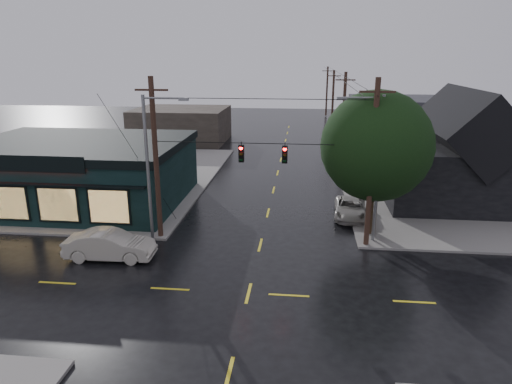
# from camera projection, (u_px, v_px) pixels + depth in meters

# --- Properties ---
(ground_plane) EXTENTS (160.00, 160.00, 0.00)m
(ground_plane) POSITION_uv_depth(u_px,v_px,m) (249.00, 293.00, 22.61)
(ground_plane) COLOR black
(sidewalk_nw) EXTENTS (28.00, 28.00, 0.15)m
(sidewalk_nw) POSITION_uv_depth(u_px,v_px,m) (67.00, 177.00, 43.64)
(sidewalk_nw) COLOR gray
(sidewalk_nw) RESTS_ON ground
(sidewalk_ne) EXTENTS (28.00, 28.00, 0.15)m
(sidewalk_ne) POSITION_uv_depth(u_px,v_px,m) (505.00, 190.00, 39.60)
(sidewalk_ne) COLOR gray
(sidewalk_ne) RESTS_ON ground
(pizza_shop) EXTENTS (16.30, 12.34, 4.90)m
(pizza_shop) POSITION_uv_depth(u_px,v_px,m) (79.00, 171.00, 35.70)
(pizza_shop) COLOR black
(pizza_shop) RESTS_ON ground
(ne_building) EXTENTS (12.60, 11.60, 8.75)m
(ne_building) POSITION_uv_depth(u_px,v_px,m) (463.00, 145.00, 35.97)
(ne_building) COLOR black
(ne_building) RESTS_ON ground
(corner_tree) EXTENTS (6.95, 6.95, 9.22)m
(corner_tree) POSITION_uv_depth(u_px,v_px,m) (376.00, 146.00, 28.32)
(corner_tree) COLOR black
(corner_tree) RESTS_ON ground
(utility_pole_nw) EXTENTS (2.00, 0.32, 10.15)m
(utility_pole_nw) POSITION_uv_depth(u_px,v_px,m) (161.00, 238.00, 29.45)
(utility_pole_nw) COLOR #341D17
(utility_pole_nw) RESTS_ON ground
(utility_pole_ne) EXTENTS (2.00, 0.32, 10.15)m
(utility_pole_ne) POSITION_uv_depth(u_px,v_px,m) (366.00, 246.00, 28.14)
(utility_pole_ne) COLOR #341D17
(utility_pole_ne) RESTS_ON ground
(utility_pole_far_a) EXTENTS (2.00, 0.32, 9.65)m
(utility_pole_far_a) POSITION_uv_depth(u_px,v_px,m) (341.00, 165.00, 48.59)
(utility_pole_far_a) COLOR #341D17
(utility_pole_far_a) RESTS_ON ground
(utility_pole_far_b) EXTENTS (2.00, 0.32, 9.15)m
(utility_pole_far_b) POSITION_uv_depth(u_px,v_px,m) (331.00, 134.00, 67.62)
(utility_pole_far_b) COLOR #341D17
(utility_pole_far_b) RESTS_ON ground
(utility_pole_far_c) EXTENTS (2.00, 0.32, 9.15)m
(utility_pole_far_c) POSITION_uv_depth(u_px,v_px,m) (326.00, 116.00, 86.65)
(utility_pole_far_c) COLOR #341D17
(utility_pole_far_c) RESTS_ON ground
(span_signal_assembly) EXTENTS (13.00, 0.48, 1.23)m
(span_signal_assembly) POSITION_uv_depth(u_px,v_px,m) (263.00, 153.00, 27.13)
(span_signal_assembly) COLOR black
(span_signal_assembly) RESTS_ON ground
(streetlight_nw) EXTENTS (5.40, 0.30, 9.15)m
(streetlight_nw) POSITION_uv_depth(u_px,v_px,m) (153.00, 242.00, 28.82)
(streetlight_nw) COLOR gray
(streetlight_nw) RESTS_ON ground
(streetlight_ne) EXTENTS (5.40, 0.30, 9.15)m
(streetlight_ne) POSITION_uv_depth(u_px,v_px,m) (372.00, 242.00, 28.75)
(streetlight_ne) COLOR gray
(streetlight_ne) RESTS_ON ground
(bg_building_west) EXTENTS (12.00, 10.00, 4.40)m
(bg_building_west) POSITION_uv_depth(u_px,v_px,m) (181.00, 125.00, 61.44)
(bg_building_west) COLOR #2E2822
(bg_building_west) RESTS_ON ground
(bg_building_east) EXTENTS (14.00, 12.00, 5.60)m
(bg_building_east) POSITION_uv_depth(u_px,v_px,m) (403.00, 119.00, 62.99)
(bg_building_east) COLOR #28282D
(bg_building_east) RESTS_ON ground
(sedan_cream) EXTENTS (5.17, 1.98, 1.68)m
(sedan_cream) POSITION_uv_depth(u_px,v_px,m) (110.00, 245.00, 26.20)
(sedan_cream) COLOR #B1AB9C
(sedan_cream) RESTS_ON ground
(suv_silver) EXTENTS (2.54, 4.94, 1.33)m
(suv_silver) POSITION_uv_depth(u_px,v_px,m) (350.00, 208.00, 32.97)
(suv_silver) COLOR #A29E96
(suv_silver) RESTS_ON ground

